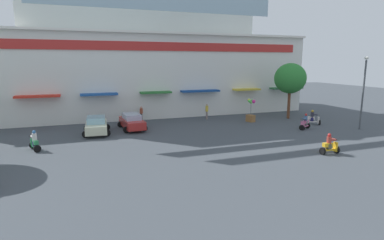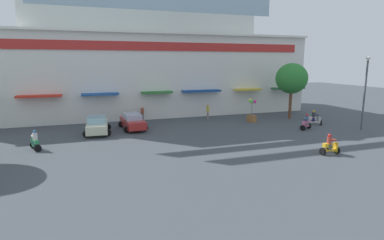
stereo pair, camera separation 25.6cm
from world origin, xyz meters
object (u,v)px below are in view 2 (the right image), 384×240
parked_car_1 (133,121)px  pedestrian_2 (142,113)px  parked_car_0 (97,125)px  balloon_vendor_cart (252,112)px  scooter_rider_1 (35,142)px  scooter_rider_5 (314,119)px  streetlamp_near (365,88)px  scooter_rider_2 (330,146)px  pedestrian_1 (208,111)px  scooter_rider_3 (306,123)px  plaza_tree_1 (292,79)px

parked_car_1 → pedestrian_2: size_ratio=2.69×
parked_car_0 → balloon_vendor_cart: balloon_vendor_cart is taller
scooter_rider_1 → scooter_rider_5: 25.94m
parked_car_0 → streetlamp_near: streetlamp_near is taller
streetlamp_near → balloon_vendor_cart: (-7.96, 6.95, -2.94)m
scooter_rider_2 → pedestrian_1: 15.69m
scooter_rider_2 → scooter_rider_5: (6.20, 8.91, 0.01)m
pedestrian_1 → pedestrian_2: bearing=170.6°
scooter_rider_3 → scooter_rider_5: scooter_rider_3 is taller
pedestrian_1 → pedestrian_2: size_ratio=1.05×
parked_car_0 → scooter_rider_5: bearing=-8.4°
scooter_rider_1 → scooter_rider_3: size_ratio=1.00×
parked_car_1 → scooter_rider_5: (18.06, -3.99, -0.14)m
scooter_rider_1 → scooter_rider_2: bearing=-22.0°
plaza_tree_1 → pedestrian_2: size_ratio=3.76×
plaza_tree_1 → scooter_rider_5: size_ratio=4.11×
parked_car_1 → balloon_vendor_cart: (12.76, -0.44, 0.32)m
scooter_rider_5 → balloon_vendor_cart: 6.40m
scooter_rider_2 → scooter_rider_5: bearing=55.2°
pedestrian_2 → parked_car_1: bearing=-113.6°
scooter_rider_2 → scooter_rider_3: bearing=62.0°
plaza_tree_1 → scooter_rider_2: (-6.06, -12.84, -3.95)m
parked_car_0 → scooter_rider_2: size_ratio=2.84×
pedestrian_1 → scooter_rider_5: bearing=-35.0°
pedestrian_2 → pedestrian_1: bearing=-9.4°
plaza_tree_1 → pedestrian_1: (-9.11, 2.55, -3.55)m
pedestrian_2 → scooter_rider_1: bearing=-137.7°
scooter_rider_2 → parked_car_1: bearing=132.6°
parked_car_1 → scooter_rider_5: 18.50m
plaza_tree_1 → scooter_rider_5: plaza_tree_1 is taller
parked_car_1 → scooter_rider_1: 9.27m
parked_car_1 → pedestrian_1: 9.16m
scooter_rider_3 → scooter_rider_1: bearing=178.4°
scooter_rider_3 → pedestrian_2: size_ratio=0.92×
plaza_tree_1 → scooter_rider_3: size_ratio=4.09×
parked_car_0 → scooter_rider_1: (-4.55, -4.08, -0.17)m
streetlamp_near → plaza_tree_1: bearing=110.8°
scooter_rider_2 → pedestrian_2: size_ratio=0.90×
scooter_rider_2 → pedestrian_1: bearing=101.2°
pedestrian_2 → balloon_vendor_cart: bearing=-20.3°
parked_car_1 → pedestrian_2: bearing=66.4°
parked_car_1 → parked_car_0: bearing=-165.7°
scooter_rider_5 → streetlamp_near: streetlamp_near is taller
parked_car_0 → scooter_rider_2: (15.17, -12.06, -0.17)m
balloon_vendor_cart → plaza_tree_1: bearing=4.2°
scooter_rider_1 → scooter_rider_5: bearing=2.1°
streetlamp_near → scooter_rider_5: bearing=127.9°
parked_car_1 → scooter_rider_1: bearing=-147.9°
streetlamp_near → parked_car_1: bearing=160.4°
scooter_rider_3 → pedestrian_2: pedestrian_2 is taller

